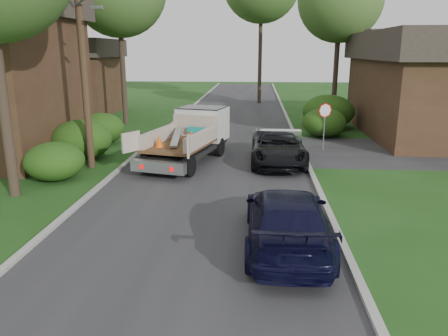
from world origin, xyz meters
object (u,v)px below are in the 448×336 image
utility_pole (82,46)px  black_pickup (278,148)px  stop_sign (325,117)px  house_right (447,83)px  navy_suv (287,219)px  flatbed_truck (194,132)px  house_left_far (70,75)px

utility_pole → black_pickup: bearing=9.1°
black_pickup → stop_sign: bearing=48.3°
black_pickup → house_right: bearing=37.2°
house_right → navy_suv: house_right is taller
house_right → flatbed_truck: 15.94m
utility_pole → house_right: utility_pole is taller
flatbed_truck → black_pickup: size_ratio=1.26×
utility_pole → house_left_far: (-8.02, 17.02, -2.12)m
flatbed_truck → navy_suv: bearing=-54.3°
house_left_far → house_right: 27.68m
navy_suv → house_right: bearing=-122.1°
stop_sign → flatbed_truck: bearing=-162.0°
stop_sign → utility_pole: bearing=-159.4°
house_right → navy_suv: size_ratio=2.45×
black_pickup → house_left_far: bearing=136.3°
house_left_far → navy_suv: bearing=-56.7°
black_pickup → navy_suv: navy_suv is taller
flatbed_truck → navy_suv: size_ratio=1.24×
stop_sign → black_pickup: bearing=-131.9°
stop_sign → black_pickup: stop_sign is taller
house_left_far → black_pickup: size_ratio=1.44×
house_right → navy_suv: 19.65m
flatbed_truck → navy_suv: 10.17m
utility_pole → house_right: size_ratio=0.77×
stop_sign → navy_suv: (-2.60, -11.50, -1.01)m
stop_sign → house_left_far: 22.81m
utility_pole → flatbed_truck: size_ratio=1.52×
flatbed_truck → black_pickup: flatbed_truck is taller
flatbed_truck → stop_sign: bearing=32.0°
flatbed_truck → house_right: bearing=40.5°
utility_pole → house_left_far: bearing=115.2°
house_left_far → flatbed_truck: house_left_far is taller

